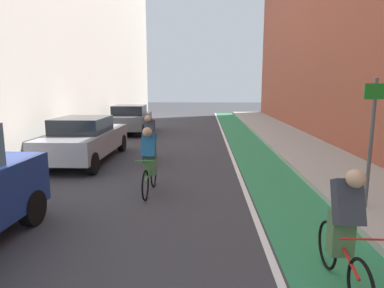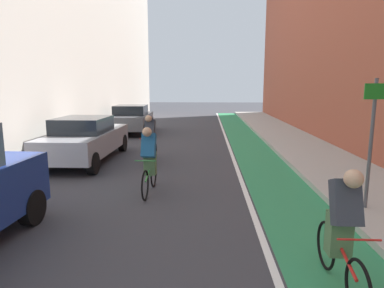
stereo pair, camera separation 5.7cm
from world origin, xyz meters
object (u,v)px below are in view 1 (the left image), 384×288
object	(u,v)px
cyclist_trailing	(149,160)
street_sign_post	(372,132)
parked_sedan_silver	(85,139)
cyclist_mid	(344,229)
cyclist_far	(150,138)
parked_sedan_gray	(130,119)

from	to	relation	value
cyclist_trailing	street_sign_post	xyz separation A→B (m)	(4.58, -1.16, 0.86)
parked_sedan_silver	cyclist_mid	world-z (taller)	cyclist_mid
cyclist_mid	cyclist_far	world-z (taller)	cyclist_far
parked_sedan_silver	cyclist_trailing	distance (m)	4.35
parked_sedan_gray	street_sign_post	size ratio (longest dim) A/B	1.72
parked_sedan_gray	street_sign_post	distance (m)	13.75
cyclist_mid	street_sign_post	world-z (taller)	street_sign_post
parked_sedan_silver	cyclist_mid	bearing A→B (deg)	-50.81
parked_sedan_silver	parked_sedan_gray	xyz separation A→B (m)	(0.00, 7.07, -0.00)
parked_sedan_silver	cyclist_far	distance (m)	2.26
cyclist_mid	cyclist_trailing	size ratio (longest dim) A/B	0.99
cyclist_mid	street_sign_post	xyz separation A→B (m)	(1.52, 2.62, 0.86)
parked_sedan_gray	cyclist_mid	bearing A→B (deg)	-67.74
parked_sedan_silver	cyclist_mid	size ratio (longest dim) A/B	2.71
cyclist_trailing	parked_sedan_gray	bearing A→B (deg)	104.82
cyclist_mid	cyclist_far	xyz separation A→B (m)	(-3.57, 6.98, 0.04)
parked_sedan_silver	parked_sedan_gray	bearing A→B (deg)	89.99
parked_sedan_silver	cyclist_far	size ratio (longest dim) A/B	2.69
cyclist_far	street_sign_post	world-z (taller)	street_sign_post
parked_sedan_silver	parked_sedan_gray	size ratio (longest dim) A/B	1.06
cyclist_trailing	street_sign_post	size ratio (longest dim) A/B	0.68
cyclist_far	parked_sedan_silver	bearing A→B (deg)	175.91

